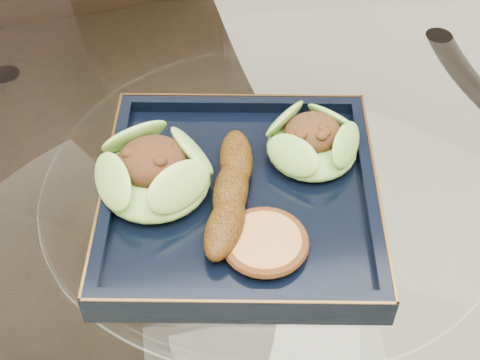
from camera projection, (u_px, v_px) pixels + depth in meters
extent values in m
cylinder|color=white|center=(267.00, 223.00, 0.67)|extent=(1.10, 1.10, 0.01)
torus|color=black|center=(267.00, 223.00, 0.67)|extent=(1.13, 1.13, 0.02)
cylinder|color=black|center=(391.00, 219.00, 1.17)|extent=(0.04, 0.04, 0.75)
cylinder|color=black|center=(65.00, 257.00, 1.11)|extent=(0.04, 0.04, 0.75)
cube|color=black|center=(142.00, 198.00, 1.13)|extent=(0.42, 0.42, 0.04)
cube|color=black|center=(108.00, 20.00, 1.07)|extent=(0.36, 0.07, 0.41)
cylinder|color=black|center=(258.00, 325.00, 1.22)|extent=(0.03, 0.03, 0.41)
cylinder|color=black|center=(62.00, 227.00, 1.37)|extent=(0.03, 0.03, 0.41)
cylinder|color=black|center=(215.00, 196.00, 1.43)|extent=(0.03, 0.03, 0.41)
cube|color=black|center=(240.00, 200.00, 0.67)|extent=(0.31, 0.31, 0.02)
ellipsoid|color=#548E29|center=(154.00, 175.00, 0.65)|extent=(0.11, 0.11, 0.04)
ellipsoid|color=#568B28|center=(312.00, 144.00, 0.68)|extent=(0.12, 0.12, 0.03)
ellipsoid|color=#583409|center=(231.00, 191.00, 0.64)|extent=(0.07, 0.16, 0.03)
cylinder|color=#C89042|center=(265.00, 243.00, 0.61)|extent=(0.08, 0.08, 0.01)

